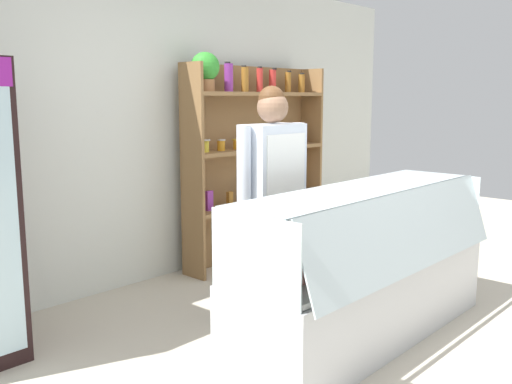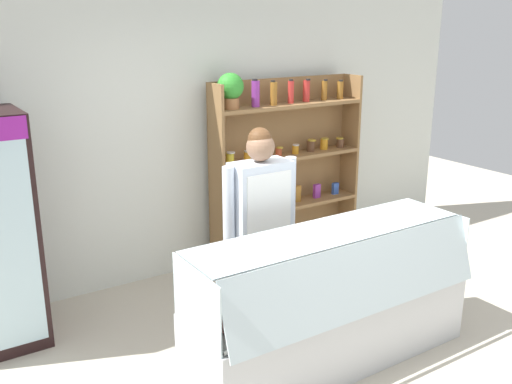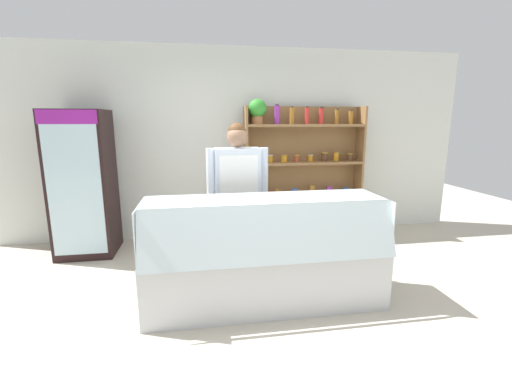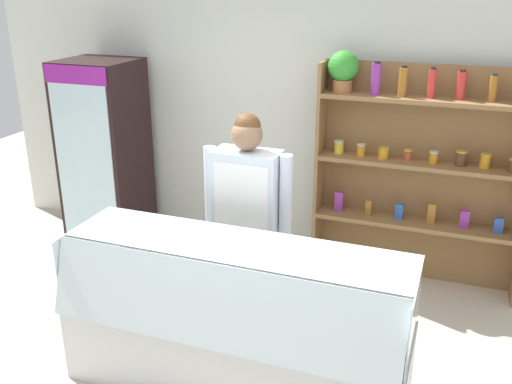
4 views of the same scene
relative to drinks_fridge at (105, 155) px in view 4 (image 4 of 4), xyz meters
name	(u,v)px [view 4 (image 4 of 4)]	position (x,y,z in m)	size (l,w,h in m)	color
back_wall	(323,116)	(2.02, 0.50, 0.44)	(6.80, 0.10, 2.70)	silver
drinks_fridge	(105,155)	(0.00, 0.00, 0.00)	(0.68, 0.66, 1.82)	black
shelving_unit	(413,160)	(2.86, 0.24, 0.20)	(1.72, 0.29, 1.98)	olive
deli_display_case	(234,345)	(2.01, -1.61, -0.60)	(2.18, 0.72, 1.01)	silver
shop_clerk	(247,207)	(1.84, -0.94, 0.08)	(0.66, 0.25, 1.67)	#2D2D38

